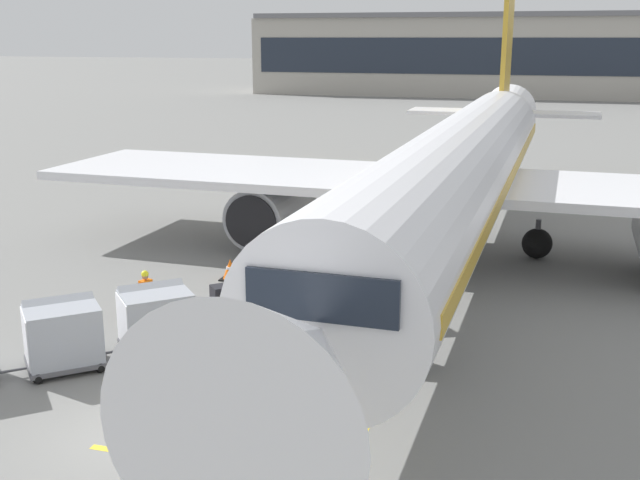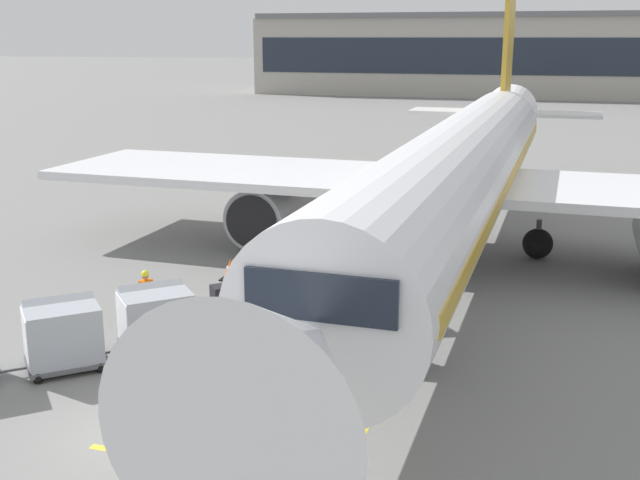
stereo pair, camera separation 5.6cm
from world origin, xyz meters
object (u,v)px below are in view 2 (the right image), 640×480
Objects in this scene: parked_airplane at (462,171)px; baggage_cart_lead at (156,318)px; ground_crew_by_carts at (179,310)px; safety_cone_engine_keepout at (231,269)px; ground_crew_by_loader at (146,293)px; baggage_cart_second at (63,333)px; belt_loader at (263,301)px.

parked_airplane reaches higher than baggage_cart_lead.
ground_crew_by_carts is (-6.85, -11.45, -2.57)m from parked_airplane.
parked_airplane reaches higher than safety_cone_engine_keepout.
ground_crew_by_loader is at bearing 146.90° from ground_crew_by_carts.
ground_crew_by_carts is at bearing -33.10° from ground_crew_by_loader.
baggage_cart_lead is 2.58m from baggage_cart_second.
parked_airplane is 13.66m from ground_crew_by_loader.
parked_airplane is 17.84× the size of baggage_cart_second.
belt_loader is at bearing 11.86° from ground_crew_by_loader.
baggage_cart_second is 1.47× the size of ground_crew_by_loader.
belt_loader is 1.85× the size of baggage_cart_lead.
baggage_cart_lead reaches higher than ground_crew_by_carts.
belt_loader is 6.03× the size of safety_cone_engine_keepout.
belt_loader is 2.72× the size of ground_crew_by_loader.
baggage_cart_lead is 3.26× the size of safety_cone_engine_keepout.
belt_loader is at bearing 47.33° from baggage_cart_second.
parked_airplane is 58.13× the size of safety_cone_engine_keepout.
baggage_cart_second reaches higher than ground_crew_by_carts.
baggage_cart_second is at bearing -97.81° from ground_crew_by_loader.
parked_airplane is 26.25× the size of ground_crew_by_loader.
baggage_cart_lead is at bearing -54.78° from ground_crew_by_loader.
ground_crew_by_loader and ground_crew_by_carts have the same top height.
baggage_cart_lead is at bearing -130.68° from belt_loader.
parked_airplane is 17.84× the size of baggage_cart_lead.
ground_crew_by_loader is at bearing -98.29° from safety_cone_engine_keepout.
parked_airplane is at bearing 50.51° from ground_crew_by_loader.
baggage_cart_second is 3.26× the size of safety_cone_engine_keepout.
baggage_cart_second is 3.73m from ground_crew_by_loader.
baggage_cart_lead is at bearing -120.49° from parked_airplane.
baggage_cart_second reaches higher than safety_cone_engine_keepout.
belt_loader is 6.05m from baggage_cart_second.
safety_cone_engine_keepout is at bearing 81.91° from baggage_cart_second.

